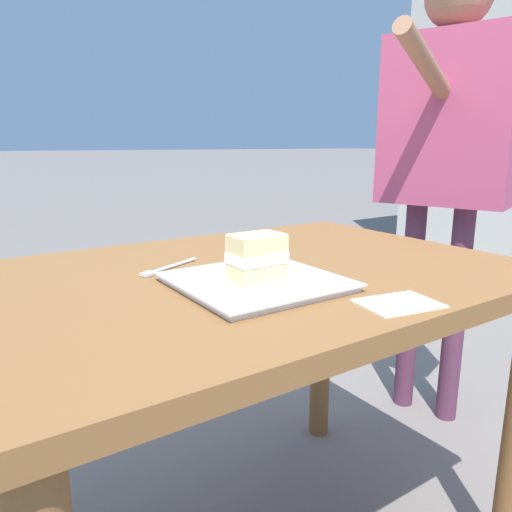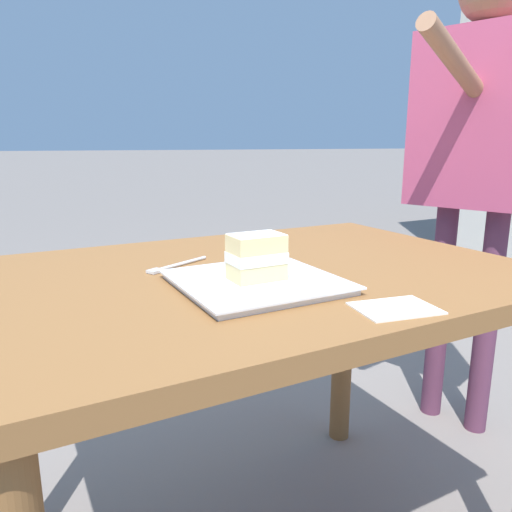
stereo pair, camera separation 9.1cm
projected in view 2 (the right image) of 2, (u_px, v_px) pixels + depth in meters
The scene contains 6 objects.
patio_table at pixel (261, 323), 1.08m from camera, with size 1.15×0.82×0.77m.
dessert_plate at pixel (256, 282), 0.92m from camera, with size 0.29×0.29×0.02m.
cake_slice at pixel (256, 257), 0.91m from camera, with size 0.10×0.08×0.09m.
dessert_fork at pixel (175, 266), 1.07m from camera, with size 0.16×0.09×0.01m.
paper_napkin at pixel (395, 308), 0.80m from camera, with size 0.15×0.12×0.00m.
diner_person at pixel (481, 128), 1.62m from camera, with size 0.62×0.48×1.64m.
Camera 2 is at (0.49, 0.90, 1.04)m, focal length 33.91 mm.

